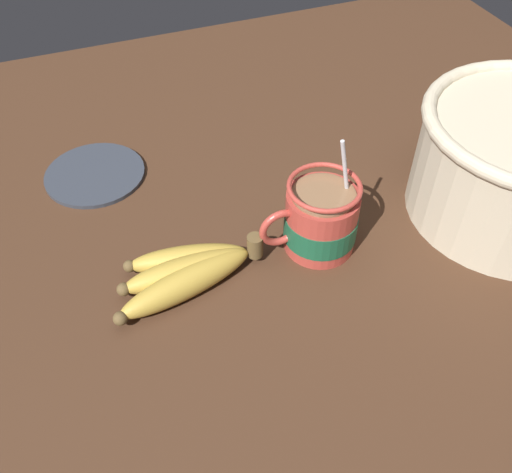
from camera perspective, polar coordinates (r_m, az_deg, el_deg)
table at (r=73.10cm, az=5.22°, el=-2.82°), size 129.53×129.53×2.98cm
coffee_mug at (r=70.58cm, az=6.42°, el=1.66°), size 12.83×9.14×15.81cm
banana_bunch at (r=68.12cm, az=-6.81°, el=-3.56°), size 19.41×10.78×4.09cm
small_plate at (r=86.19cm, az=-15.81°, el=6.01°), size 14.32×14.32×0.60cm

